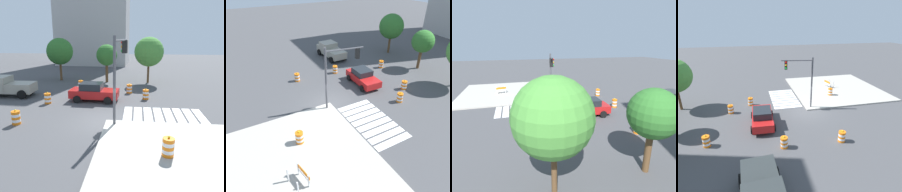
% 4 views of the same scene
% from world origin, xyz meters
% --- Properties ---
extents(ground_plane, '(120.00, 120.00, 0.00)m').
position_xyz_m(ground_plane, '(0.00, 0.00, 0.00)').
color(ground_plane, '#474749').
extents(sidewalk_corner, '(12.00, 12.00, 0.15)m').
position_xyz_m(sidewalk_corner, '(6.00, -6.00, 0.07)').
color(sidewalk_corner, '#ADA89E').
rests_on(sidewalk_corner, ground).
extents(crosswalk_stripes, '(5.85, 3.20, 0.02)m').
position_xyz_m(crosswalk_stripes, '(4.00, 1.80, 0.01)').
color(crosswalk_stripes, silver).
rests_on(crosswalk_stripes, ground).
extents(sports_car, '(4.37, 2.27, 1.63)m').
position_xyz_m(sports_car, '(-1.82, 4.93, 0.81)').
color(sports_car, red).
rests_on(sports_car, ground).
extents(pickup_truck, '(5.24, 2.54, 1.92)m').
position_xyz_m(pickup_truck, '(-10.63, 5.58, 0.97)').
color(pickup_truck, gray).
rests_on(pickup_truck, ground).
extents(traffic_barrel_near_corner, '(0.56, 0.56, 1.02)m').
position_xyz_m(traffic_barrel_near_corner, '(-5.61, 3.61, 0.45)').
color(traffic_barrel_near_corner, orange).
rests_on(traffic_barrel_near_corner, ground).
extents(traffic_barrel_crosswalk_end, '(0.56, 0.56, 1.02)m').
position_xyz_m(traffic_barrel_crosswalk_end, '(2.84, 5.91, 0.45)').
color(traffic_barrel_crosswalk_end, orange).
rests_on(traffic_barrel_crosswalk_end, ground).
extents(traffic_barrel_median_near, '(0.56, 0.56, 1.02)m').
position_xyz_m(traffic_barrel_median_near, '(-4.17, 9.41, 0.45)').
color(traffic_barrel_median_near, orange).
rests_on(traffic_barrel_median_near, ground).
extents(traffic_barrel_median_far, '(0.56, 0.56, 1.02)m').
position_xyz_m(traffic_barrel_median_far, '(1.25, 8.00, 0.45)').
color(traffic_barrel_median_far, orange).
rests_on(traffic_barrel_median_far, ground).
extents(traffic_barrel_far_curb, '(0.56, 0.56, 1.02)m').
position_xyz_m(traffic_barrel_far_curb, '(-5.85, -1.05, 0.45)').
color(traffic_barrel_far_curb, orange).
rests_on(traffic_barrel_far_curb, ground).
extents(traffic_barrel_on_sidewalk, '(0.56, 0.56, 1.02)m').
position_xyz_m(traffic_barrel_on_sidewalk, '(3.50, -4.22, 0.60)').
color(traffic_barrel_on_sidewalk, orange).
rests_on(traffic_barrel_on_sidewalk, sidewalk_corner).
extents(construction_barricade, '(1.37, 1.01, 1.00)m').
position_xyz_m(construction_barricade, '(6.61, -5.25, 0.72)').
color(construction_barricade, silver).
rests_on(construction_barricade, sidewalk_corner).
extents(traffic_light_pole, '(0.74, 3.26, 5.50)m').
position_xyz_m(traffic_light_pole, '(0.78, 0.52, 3.91)').
color(traffic_light_pole, '#4C4C51').
rests_on(traffic_light_pole, sidewalk_corner).
extents(street_tree_streetside_mid, '(3.54, 3.54, 5.59)m').
position_xyz_m(street_tree_streetside_mid, '(3.37, 13.39, 3.81)').
color(street_tree_streetside_mid, brown).
rests_on(street_tree_streetside_mid, ground).
extents(street_tree_streetside_far, '(2.60, 2.60, 4.70)m').
position_xyz_m(street_tree_streetside_far, '(-1.78, 13.31, 3.36)').
color(street_tree_streetside_far, brown).
rests_on(street_tree_streetside_far, ground).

